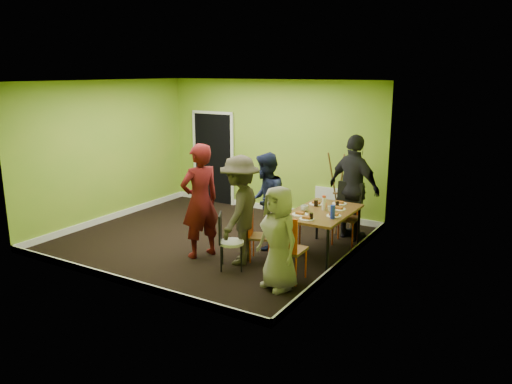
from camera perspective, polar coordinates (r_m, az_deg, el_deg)
ground at (r=9.09m, az=-5.15°, el=-5.42°), size 5.00×5.00×0.00m
room_walls at (r=8.86m, az=-5.25°, el=0.72°), size 5.04×4.54×2.82m
dining_table at (r=8.20m, az=7.59°, el=-2.53°), size 0.90×1.50×0.75m
chair_left_far at (r=8.43m, az=2.92°, el=-2.82°), size 0.43×0.42×1.02m
chair_left_near at (r=7.96m, az=0.07°, el=-4.52°), size 0.46×0.45×0.86m
chair_back_end at (r=8.94m, az=10.63°, el=-0.90°), size 0.47×0.54×1.06m
chair_front_end at (r=7.15m, az=3.65°, el=-6.06°), size 0.42×0.42×0.99m
chair_bentwood at (r=7.64m, az=-3.28°, el=-5.31°), size 0.47×0.46×0.87m
easel at (r=9.52m, az=9.88°, el=-0.06°), size 0.60×0.56×1.50m
plate_near_left at (r=8.58m, az=6.90°, el=-1.36°), size 0.24×0.24×0.01m
plate_near_right at (r=7.93m, az=5.05°, el=-2.57°), size 0.26×0.26×0.01m
plate_far_back at (r=8.65m, az=9.51°, el=-1.31°), size 0.25×0.25×0.01m
plate_far_front at (r=7.70m, az=5.82°, el=-3.09°), size 0.23×0.23×0.01m
plate_wall_back at (r=8.31m, az=9.42°, el=-1.94°), size 0.23×0.23×0.01m
plate_wall_front at (r=7.92m, az=8.88°, el=-2.70°), size 0.23×0.23×0.01m
thermos at (r=8.22m, az=7.75°, el=-1.33°), size 0.06×0.06×0.21m
blue_bottle at (r=7.75m, az=8.76°, el=-2.27°), size 0.08×0.08×0.22m
orange_bottle at (r=8.40m, az=7.92°, el=-1.49°), size 0.04×0.04×0.07m
glass_mid at (r=8.44m, az=6.87°, el=-1.29°), size 0.07×0.07×0.10m
glass_back at (r=8.49m, az=9.27°, el=-1.34°), size 0.06×0.06×0.09m
glass_front at (r=7.68m, az=6.33°, el=-2.79°), size 0.06×0.06×0.11m
cup_a at (r=8.12m, az=5.57°, el=-1.86°), size 0.13×0.13×0.10m
cup_b at (r=8.17m, az=8.52°, el=-1.89°), size 0.10×0.10×0.09m
person_standing at (r=8.06m, az=-6.41°, el=-1.03°), size 0.68×0.80×1.87m
person_left_far at (r=8.45m, az=1.10°, el=-1.03°), size 0.89×0.98×1.64m
person_left_near at (r=7.76m, az=-1.85°, el=-2.08°), size 0.88×1.23×1.72m
person_back_end at (r=9.01m, az=11.13°, el=0.47°), size 1.20×0.85×1.89m
person_front_end at (r=6.89m, az=2.59°, el=-5.29°), size 0.83×0.69×1.46m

